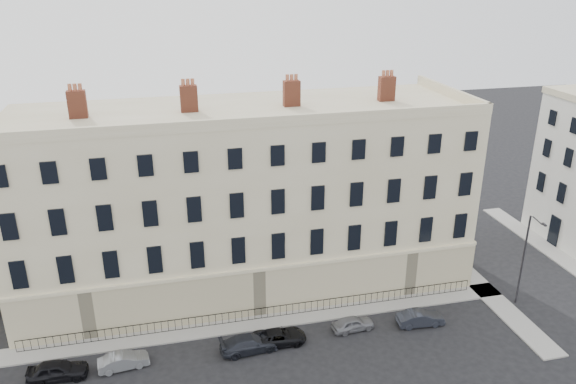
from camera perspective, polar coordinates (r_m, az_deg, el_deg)
name	(u,v)px	position (r m, az deg, el deg)	size (l,w,h in m)	color
ground	(359,351)	(41.53, 7.24, -15.75)	(160.00, 160.00, 0.00)	black
terrace	(245,198)	(46.48, -4.40, -0.61)	(36.22, 12.22, 17.00)	beige
pavement_terrace	(210,329)	(43.60, -7.94, -13.63)	(48.00, 2.00, 0.12)	gray
pavement_east_return	(466,273)	(52.61, 17.65, -7.84)	(2.00, 24.00, 0.12)	gray
pavement_adjacent	(550,250)	(59.46, 25.04, -5.37)	(2.00, 20.00, 0.12)	gray
railings	(261,313)	(44.06, -2.74, -12.22)	(35.00, 0.04, 0.96)	black
car_a	(58,370)	(41.49, -22.37, -16.40)	(1.55, 3.85, 1.31)	black
car_b	(123,361)	(41.05, -16.38, -16.13)	(1.17, 3.37, 1.11)	slate
car_c	(249,343)	(41.01, -3.96, -15.09)	(1.69, 4.17, 1.21)	#1F222A
car_d	(279,337)	(41.63, -0.89, -14.50)	(1.80, 3.91, 1.09)	black
car_e	(353,323)	(43.22, 6.61, -13.12)	(1.29, 3.20, 1.09)	slate
car_f	(420,318)	(44.57, 13.29, -12.36)	(1.25, 3.58, 1.18)	#22252E
streetlamp	(525,256)	(47.75, 22.91, -6.05)	(0.43, 1.65, 7.69)	#2E2D32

